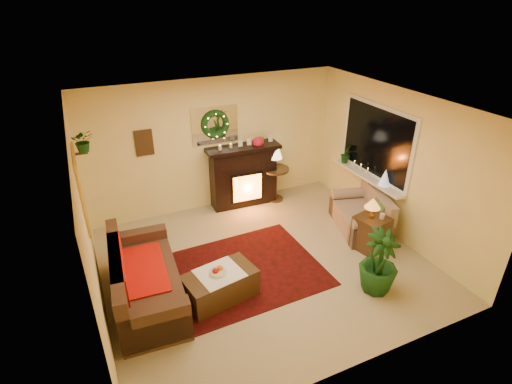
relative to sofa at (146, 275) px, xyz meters
name	(u,v)px	position (x,y,z in m)	size (l,w,h in m)	color
floor	(265,263)	(1.89, 0.05, -0.43)	(5.00, 5.00, 0.00)	beige
ceiling	(267,107)	(1.89, 0.05, 2.17)	(5.00, 5.00, 0.00)	white
wall_back	(216,145)	(1.89, 2.30, 0.87)	(5.00, 5.00, 0.00)	#EFD88C
wall_front	(360,283)	(1.89, -2.20, 0.87)	(5.00, 5.00, 0.00)	#EFD88C
wall_left	(88,231)	(-0.61, 0.05, 0.87)	(4.50, 4.50, 0.00)	#EFD88C
wall_right	(396,165)	(4.39, 0.05, 0.87)	(4.50, 4.50, 0.00)	#EFD88C
area_rug	(238,272)	(1.40, 0.01, -0.42)	(2.58, 1.93, 0.01)	maroon
sofa	(146,275)	(0.00, 0.00, 0.00)	(0.88, 2.00, 0.86)	#42241A
red_throw	(139,270)	(-0.08, 0.12, 0.03)	(0.74, 1.21, 0.02)	red
fireplace	(243,179)	(2.37, 2.09, 0.12)	(1.31, 0.41, 1.20)	black
poinsettia	(258,143)	(2.69, 2.05, 0.87)	(0.23, 0.23, 0.23)	red
mantel_candle_a	(220,150)	(1.90, 2.07, 0.83)	(0.07, 0.07, 0.20)	white
mantel_candle_b	(231,148)	(2.13, 2.09, 0.83)	(0.06, 0.06, 0.17)	#F3E9C3
mantel_mirror	(215,125)	(1.89, 2.28, 1.27)	(0.92, 0.02, 0.72)	white
wreath	(216,125)	(1.89, 2.24, 1.29)	(0.55, 0.55, 0.11)	#194719
wall_art	(144,143)	(0.54, 2.28, 1.12)	(0.32, 0.03, 0.48)	#381E11
gold_mirror	(81,189)	(-0.59, 0.35, 1.32)	(0.03, 0.84, 1.00)	gold
hanging_plant	(85,151)	(-0.45, 1.10, 1.54)	(0.33, 0.28, 0.36)	#194719
loveseat	(361,209)	(3.95, 0.28, -0.01)	(0.75, 1.30, 0.75)	#907559
window_frame	(376,142)	(4.38, 0.60, 1.12)	(0.03, 1.86, 1.36)	white
window_glass	(376,142)	(4.36, 0.60, 1.12)	(0.02, 1.70, 1.22)	black
window_sill	(367,177)	(4.27, 0.60, 0.44)	(0.22, 1.86, 0.04)	white
mini_tree	(385,177)	(4.29, 0.16, 0.61)	(0.21, 0.21, 0.31)	white
sill_plant	(346,154)	(4.27, 1.29, 0.66)	(0.27, 0.22, 0.49)	#163E14
side_table_round	(275,185)	(3.05, 1.96, -0.10)	(0.55, 0.55, 0.72)	#4E2B21
lamp_cream	(275,162)	(3.02, 1.93, 0.45)	(0.29, 0.29, 0.44)	beige
end_table_square	(370,234)	(3.73, -0.30, -0.16)	(0.49, 0.49, 0.60)	black
lamp_tiffany	(372,210)	(3.69, -0.28, 0.32)	(0.27, 0.27, 0.39)	orange
coffee_table	(220,286)	(0.95, -0.41, -0.22)	(1.02, 0.56, 0.43)	#541E13
fruit_bowl	(218,273)	(0.94, -0.40, 0.02)	(0.24, 0.24, 0.06)	silver
floor_palm	(379,265)	(3.12, -1.21, 0.02)	(1.68, 1.68, 2.99)	#1A3A19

